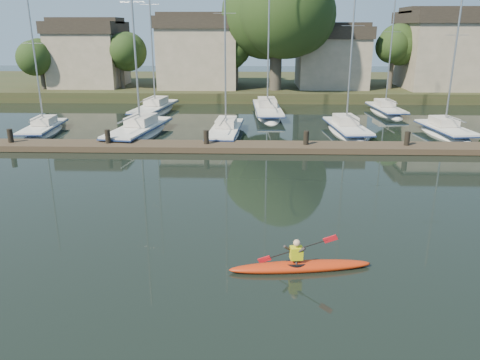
{
  "coord_description": "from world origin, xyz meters",
  "views": [
    {
      "loc": [
        -0.13,
        -13.49,
        7.04
      ],
      "look_at": [
        -0.67,
        4.43,
        1.2
      ],
      "focal_mm": 35.0,
      "sensor_mm": 36.0,
      "label": 1
    }
  ],
  "objects_px": {
    "sailboat_2": "(226,138)",
    "sailboat_5": "(155,115)",
    "dock": "(256,147)",
    "sailboat_3": "(346,136)",
    "kayak": "(300,265)",
    "sailboat_0": "(44,135)",
    "sailboat_1": "(139,138)",
    "sailboat_7": "(385,115)",
    "sailboat_4": "(445,138)",
    "sailboat_6": "(267,116)"
  },
  "relations": [
    {
      "from": "sailboat_0",
      "to": "kayak",
      "type": "bearing_deg",
      "value": -53.52
    },
    {
      "from": "kayak",
      "to": "sailboat_6",
      "type": "relative_size",
      "value": 0.27
    },
    {
      "from": "sailboat_4",
      "to": "sailboat_6",
      "type": "height_order",
      "value": "sailboat_6"
    },
    {
      "from": "sailboat_6",
      "to": "kayak",
      "type": "bearing_deg",
      "value": -92.11
    },
    {
      "from": "sailboat_0",
      "to": "sailboat_2",
      "type": "bearing_deg",
      "value": -5.85
    },
    {
      "from": "sailboat_0",
      "to": "sailboat_7",
      "type": "distance_m",
      "value": 27.72
    },
    {
      "from": "sailboat_0",
      "to": "sailboat_6",
      "type": "height_order",
      "value": "sailboat_6"
    },
    {
      "from": "kayak",
      "to": "sailboat_3",
      "type": "relative_size",
      "value": 0.36
    },
    {
      "from": "sailboat_3",
      "to": "sailboat_4",
      "type": "relative_size",
      "value": 1.08
    },
    {
      "from": "sailboat_0",
      "to": "sailboat_6",
      "type": "relative_size",
      "value": 0.64
    },
    {
      "from": "sailboat_2",
      "to": "sailboat_6",
      "type": "height_order",
      "value": "sailboat_6"
    },
    {
      "from": "sailboat_4",
      "to": "sailboat_6",
      "type": "relative_size",
      "value": 0.69
    },
    {
      "from": "dock",
      "to": "kayak",
      "type": "bearing_deg",
      "value": -84.91
    },
    {
      "from": "dock",
      "to": "sailboat_4",
      "type": "xyz_separation_m",
      "value": [
        13.09,
        4.61,
        -0.39
      ]
    },
    {
      "from": "sailboat_6",
      "to": "sailboat_7",
      "type": "relative_size",
      "value": 1.42
    },
    {
      "from": "sailboat_1",
      "to": "sailboat_7",
      "type": "height_order",
      "value": "sailboat_1"
    },
    {
      "from": "sailboat_1",
      "to": "sailboat_6",
      "type": "xyz_separation_m",
      "value": [
        9.05,
        8.62,
        0.01
      ]
    },
    {
      "from": "kayak",
      "to": "dock",
      "type": "height_order",
      "value": "kayak"
    },
    {
      "from": "sailboat_0",
      "to": "sailboat_5",
      "type": "height_order",
      "value": "sailboat_5"
    },
    {
      "from": "dock",
      "to": "sailboat_3",
      "type": "xyz_separation_m",
      "value": [
        6.39,
        5.05,
        -0.39
      ]
    },
    {
      "from": "sailboat_7",
      "to": "sailboat_4",
      "type": "bearing_deg",
      "value": -82.72
    },
    {
      "from": "dock",
      "to": "sailboat_7",
      "type": "distance_m",
      "value": 17.46
    },
    {
      "from": "sailboat_6",
      "to": "sailboat_7",
      "type": "height_order",
      "value": "sailboat_6"
    },
    {
      "from": "sailboat_1",
      "to": "sailboat_3",
      "type": "distance_m",
      "value": 14.47
    },
    {
      "from": "sailboat_0",
      "to": "sailboat_6",
      "type": "distance_m",
      "value": 17.88
    },
    {
      "from": "kayak",
      "to": "sailboat_5",
      "type": "xyz_separation_m",
      "value": [
        -10.15,
        27.69,
        -0.36
      ]
    },
    {
      "from": "sailboat_2",
      "to": "sailboat_4",
      "type": "relative_size",
      "value": 1.18
    },
    {
      "from": "sailboat_2",
      "to": "sailboat_5",
      "type": "relative_size",
      "value": 0.89
    },
    {
      "from": "sailboat_6",
      "to": "sailboat_3",
      "type": "bearing_deg",
      "value": -56.84
    },
    {
      "from": "sailboat_1",
      "to": "sailboat_5",
      "type": "xyz_separation_m",
      "value": [
        -0.8,
        9.14,
        0.01
      ]
    },
    {
      "from": "sailboat_2",
      "to": "sailboat_5",
      "type": "bearing_deg",
      "value": 130.69
    },
    {
      "from": "kayak",
      "to": "sailboat_5",
      "type": "distance_m",
      "value": 29.49
    },
    {
      "from": "sailboat_1",
      "to": "sailboat_2",
      "type": "distance_m",
      "value": 5.95
    },
    {
      "from": "dock",
      "to": "sailboat_7",
      "type": "relative_size",
      "value": 2.9
    },
    {
      "from": "sailboat_5",
      "to": "sailboat_7",
      "type": "height_order",
      "value": "sailboat_5"
    },
    {
      "from": "kayak",
      "to": "sailboat_5",
      "type": "height_order",
      "value": "sailboat_5"
    },
    {
      "from": "sailboat_1",
      "to": "kayak",
      "type": "bearing_deg",
      "value": -53.52
    },
    {
      "from": "sailboat_2",
      "to": "sailboat_4",
      "type": "bearing_deg",
      "value": 5.94
    },
    {
      "from": "sailboat_0",
      "to": "sailboat_1",
      "type": "relative_size",
      "value": 0.71
    },
    {
      "from": "sailboat_2",
      "to": "sailboat_3",
      "type": "height_order",
      "value": "sailboat_2"
    },
    {
      "from": "dock",
      "to": "sailboat_3",
      "type": "bearing_deg",
      "value": 38.32
    },
    {
      "from": "dock",
      "to": "sailboat_5",
      "type": "relative_size",
      "value": 2.22
    },
    {
      "from": "sailboat_2",
      "to": "sailboat_6",
      "type": "bearing_deg",
      "value": 73.57
    },
    {
      "from": "kayak",
      "to": "sailboat_6",
      "type": "xyz_separation_m",
      "value": [
        -0.29,
        27.16,
        -0.36
      ]
    },
    {
      "from": "sailboat_3",
      "to": "sailboat_7",
      "type": "relative_size",
      "value": 1.07
    },
    {
      "from": "dock",
      "to": "sailboat_0",
      "type": "bearing_deg",
      "value": 163.41
    },
    {
      "from": "sailboat_7",
      "to": "sailboat_1",
      "type": "bearing_deg",
      "value": -158.29
    },
    {
      "from": "sailboat_4",
      "to": "sailboat_5",
      "type": "distance_m",
      "value": 23.48
    },
    {
      "from": "sailboat_0",
      "to": "sailboat_5",
      "type": "distance_m",
      "value": 10.51
    },
    {
      "from": "kayak",
      "to": "dock",
      "type": "relative_size",
      "value": 0.13
    }
  ]
}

